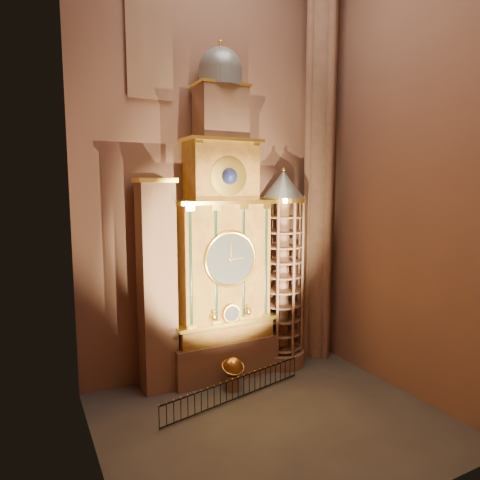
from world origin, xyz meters
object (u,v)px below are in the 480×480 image
astronomical_clock (222,249)px  stair_turret (282,271)px  celestial_globe (233,370)px  iron_railing (235,389)px  portrait_tower (157,285)px

astronomical_clock → stair_turret: bearing=-4.3°
astronomical_clock → celestial_globe: bearing=-98.3°
stair_turret → iron_railing: bearing=-148.6°
astronomical_clock → portrait_tower: (-3.40, 0.02, -1.53)m
astronomical_clock → portrait_tower: 3.73m
stair_turret → portrait_tower: bearing=177.7°
portrait_tower → iron_railing: size_ratio=1.33×
stair_turret → celestial_globe: stair_turret is taller
astronomical_clock → celestial_globe: astronomical_clock is taller
celestial_globe → stair_turret: bearing=22.1°
astronomical_clock → stair_turret: 3.78m
stair_turret → celestial_globe: bearing=-157.9°
portrait_tower → astronomical_clock: bearing=-0.3°
portrait_tower → stair_turret: stair_turret is taller
astronomical_clock → iron_railing: size_ratio=2.17×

